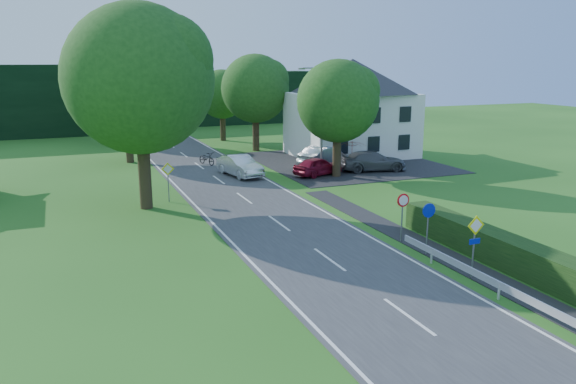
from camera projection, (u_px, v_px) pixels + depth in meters
name	position (u px, v px, depth m)	size (l,w,h in m)	color
road	(266.00, 214.00, 31.51)	(7.00, 80.00, 0.04)	#38383A
parking_pad	(346.00, 162.00, 47.64)	(14.00, 16.00, 0.04)	black
line_edge_left	(210.00, 220.00, 30.31)	(0.12, 80.00, 0.01)	white
line_edge_right	(318.00, 208.00, 32.70)	(0.12, 80.00, 0.01)	white
line_centre	(266.00, 214.00, 31.50)	(0.12, 80.00, 0.01)	white
tree_main	(141.00, 108.00, 31.58)	(9.40, 9.40, 11.64)	#1B4715
tree_left_far	(127.00, 112.00, 46.72)	(7.00, 7.00, 8.58)	#1B4715
tree_right_far	(255.00, 103.00, 52.88)	(7.40, 7.40, 9.09)	#1B4715
tree_left_back	(118.00, 104.00, 57.78)	(6.60, 6.60, 8.07)	#1B4715
tree_right_back	(222.00, 105.00, 59.90)	(6.20, 6.20, 7.56)	#1B4715
tree_right_mid	(337.00, 119.00, 40.87)	(7.00, 7.00, 8.58)	#1B4715
treeline_right	(204.00, 98.00, 75.12)	(30.00, 5.00, 7.00)	black
house_white	(351.00, 107.00, 50.08)	(10.60, 8.40, 8.60)	white
streetlight	(320.00, 114.00, 42.47)	(2.03, 0.18, 8.00)	slate
sign_priority_right	(475.00, 235.00, 21.85)	(0.78, 0.09, 2.59)	slate
sign_roundabout	(428.00, 219.00, 24.59)	(0.64, 0.08, 2.37)	slate
sign_speed_limit	(403.00, 206.00, 26.36)	(0.64, 0.11, 2.37)	slate
sign_priority_left	(168.00, 174.00, 33.95)	(0.78, 0.09, 2.44)	slate
moving_car	(240.00, 166.00, 41.71)	(1.65, 4.73, 1.56)	silver
motorcycle	(207.00, 158.00, 46.29)	(0.70, 2.01, 1.05)	black
parked_car_red	(318.00, 166.00, 41.99)	(1.62, 4.03, 1.37)	maroon
parked_car_silver_a	(324.00, 156.00, 45.84)	(1.72, 4.94, 1.63)	#B6B6BB
parked_car_grey	(373.00, 161.00, 43.74)	(2.14, 5.25, 1.52)	#55565B
parked_car_silver_b	(360.00, 152.00, 49.09)	(2.10, 4.56, 1.27)	silver
parasol	(352.00, 153.00, 46.19)	(2.17, 2.21, 1.99)	#A4250D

